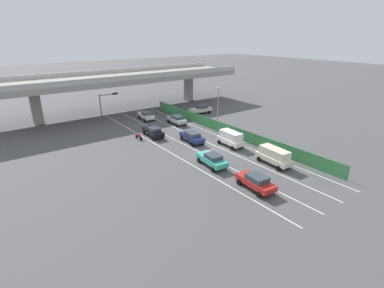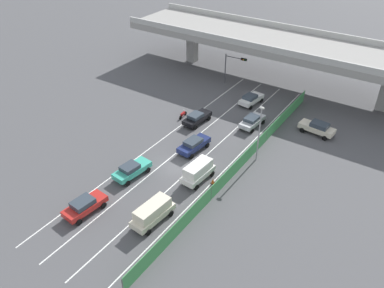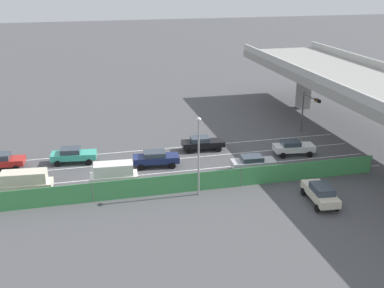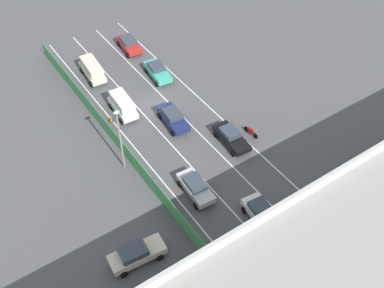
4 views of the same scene
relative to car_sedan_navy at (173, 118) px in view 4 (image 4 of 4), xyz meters
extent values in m
plane|color=#4C4C4F|center=(0.19, -3.88, -0.90)|extent=(300.00, 300.00, 0.00)
cube|color=silver|center=(-4.78, 0.13, -0.90)|extent=(0.14, 44.02, 0.01)
cube|color=silver|center=(-1.47, 0.13, -0.90)|extent=(0.14, 44.02, 0.01)
cube|color=silver|center=(1.84, 0.13, -0.90)|extent=(0.14, 44.02, 0.01)
cube|color=silver|center=(5.15, 0.13, -0.90)|extent=(0.14, 44.02, 0.01)
cube|color=gray|center=(0.19, 24.14, 5.68)|extent=(51.99, 11.79, 1.03)
cube|color=#B2B2AD|center=(0.19, 18.48, 6.64)|extent=(51.99, 0.30, 0.90)
cube|color=#3D8E4C|center=(6.50, 0.13, -0.02)|extent=(0.06, 40.02, 1.77)
cylinder|color=#4C514C|center=(6.50, -19.88, -0.02)|extent=(0.10, 0.10, 1.77)
cylinder|color=#4C514C|center=(6.50, -6.54, -0.02)|extent=(0.10, 0.10, 1.77)
cylinder|color=#4C514C|center=(6.50, 6.80, -0.02)|extent=(0.10, 0.10, 1.77)
cube|color=navy|center=(0.00, 0.03, -0.10)|extent=(2.19, 4.74, 0.64)
cube|color=#333D47|center=(-0.01, -0.12, 0.46)|extent=(1.74, 2.31, 0.47)
cylinder|color=black|center=(-0.72, 1.67, -0.58)|extent=(0.28, 0.66, 0.64)
cylinder|color=black|center=(1.03, 1.50, -0.58)|extent=(0.28, 0.66, 0.64)
cylinder|color=black|center=(-1.02, -1.44, -0.58)|extent=(0.28, 0.66, 0.64)
cylinder|color=black|center=(0.72, -1.60, -0.58)|extent=(0.28, 0.66, 0.64)
cube|color=#B7BABC|center=(3.36, 9.15, -0.12)|extent=(2.02, 4.43, 0.60)
cube|color=#333D47|center=(3.35, 8.98, 0.41)|extent=(1.66, 2.14, 0.47)
cylinder|color=black|center=(2.59, 10.68, -0.58)|extent=(0.26, 0.65, 0.64)
cylinder|color=black|center=(4.33, 10.57, -0.58)|extent=(0.26, 0.65, 0.64)
cylinder|color=black|center=(2.40, 7.74, -0.58)|extent=(0.26, 0.65, 0.64)
cylinder|color=black|center=(4.14, 7.63, -0.58)|extent=(0.26, 0.65, 0.64)
cube|color=black|center=(-3.32, 5.81, -0.13)|extent=(2.06, 4.74, 0.57)
cube|color=#333D47|center=(-3.35, 5.44, 0.39)|extent=(1.66, 2.04, 0.48)
cylinder|color=black|center=(-4.08, 7.44, -0.58)|extent=(0.26, 0.65, 0.64)
cylinder|color=black|center=(-2.34, 7.32, -0.58)|extent=(0.26, 0.65, 0.64)
cylinder|color=black|center=(-4.30, 4.30, -0.58)|extent=(0.26, 0.65, 0.64)
cylinder|color=black|center=(-2.56, 4.18, -0.58)|extent=(0.26, 0.65, 0.64)
cube|color=beige|center=(3.44, -12.26, -0.11)|extent=(2.13, 4.84, 0.61)
cube|color=beige|center=(3.44, -12.26, 0.70)|extent=(1.85, 3.98, 1.02)
cylinder|color=black|center=(2.70, -10.59, -0.58)|extent=(0.27, 0.66, 0.64)
cylinder|color=black|center=(4.45, -10.74, -0.58)|extent=(0.27, 0.66, 0.64)
cylinder|color=black|center=(2.44, -13.79, -0.58)|extent=(0.27, 0.66, 0.64)
cylinder|color=black|center=(4.19, -13.93, -0.58)|extent=(0.27, 0.66, 0.64)
cube|color=red|center=(-2.95, -15.02, -0.12)|extent=(2.22, 4.63, 0.59)
cube|color=#333D47|center=(-2.97, -15.20, 0.44)|extent=(1.78, 2.29, 0.54)
cylinder|color=black|center=(-3.71, -13.42, -0.58)|extent=(0.28, 0.66, 0.64)
cylinder|color=black|center=(-1.91, -13.59, -0.58)|extent=(0.28, 0.66, 0.64)
cylinder|color=black|center=(-3.99, -16.45, -0.58)|extent=(0.28, 0.66, 0.64)
cylinder|color=black|center=(-2.20, -16.62, -0.58)|extent=(0.28, 0.66, 0.64)
cube|color=white|center=(0.34, 14.89, -0.11)|extent=(2.27, 4.47, 0.63)
cube|color=#333D47|center=(0.29, 14.50, 0.44)|extent=(1.78, 2.06, 0.47)
cylinder|color=black|center=(-0.38, 16.44, -0.58)|extent=(0.29, 0.66, 0.64)
cylinder|color=black|center=(1.39, 16.23, -0.58)|extent=(0.29, 0.66, 0.64)
cylinder|color=black|center=(-0.72, 13.54, -0.58)|extent=(0.29, 0.66, 0.64)
cylinder|color=black|center=(1.06, 13.34, -0.58)|extent=(0.29, 0.66, 0.64)
cube|color=silver|center=(3.55, -4.49, -0.11)|extent=(2.05, 4.42, 0.62)
cube|color=silver|center=(3.55, -4.49, 0.74)|extent=(1.78, 3.63, 1.07)
cylinder|color=black|center=(2.76, -2.97, -0.58)|extent=(0.26, 0.65, 0.64)
cylinder|color=black|center=(4.53, -3.08, -0.58)|extent=(0.26, 0.65, 0.64)
cylinder|color=black|center=(2.57, -5.90, -0.58)|extent=(0.26, 0.65, 0.64)
cylinder|color=black|center=(4.35, -6.01, -0.58)|extent=(0.26, 0.65, 0.64)
cube|color=teal|center=(-2.94, -8.00, -0.11)|extent=(2.26, 4.72, 0.62)
cube|color=#333D47|center=(-2.97, -8.29, 0.44)|extent=(1.76, 2.10, 0.49)
cylinder|color=black|center=(-3.65, -6.36, -0.58)|extent=(0.29, 0.66, 0.64)
cylinder|color=black|center=(-1.89, -6.55, -0.58)|extent=(0.29, 0.66, 0.64)
cylinder|color=black|center=(-3.99, -9.44, -0.58)|extent=(0.29, 0.66, 0.64)
cylinder|color=black|center=(-2.23, -9.63, -0.58)|extent=(0.29, 0.66, 0.64)
cylinder|color=black|center=(-5.84, 6.59, -0.60)|extent=(0.14, 0.61, 0.60)
cylinder|color=black|center=(-5.74, 5.24, -0.60)|extent=(0.14, 0.61, 0.60)
cube|color=maroon|center=(-5.79, 5.91, -0.32)|extent=(0.35, 0.94, 0.36)
cylinder|color=#B2B2B2|center=(-5.83, 6.48, 0.02)|extent=(0.60, 0.07, 0.03)
cube|color=beige|center=(11.17, 12.23, -0.08)|extent=(4.73, 2.15, 0.67)
cube|color=#333D47|center=(11.47, 12.20, 0.53)|extent=(2.32, 1.73, 0.56)
cylinder|color=black|center=(9.54, 11.51, -0.58)|extent=(0.66, 0.28, 0.64)
cylinder|color=black|center=(9.70, 13.24, -0.58)|extent=(0.66, 0.28, 0.64)
cylinder|color=black|center=(12.64, 11.22, -0.58)|extent=(0.66, 0.28, 0.64)
cylinder|color=black|center=(12.80, 12.95, -0.58)|extent=(0.66, 0.28, 0.64)
cylinder|color=#47474C|center=(-6.67, 19.16, 1.59)|extent=(0.18, 0.18, 4.98)
cylinder|color=#47474C|center=(-4.94, 19.27, 3.78)|extent=(3.46, 0.33, 0.12)
cube|color=black|center=(-3.56, 19.35, 3.78)|extent=(0.98, 0.34, 0.32)
sphere|color=#390706|center=(-3.85, 19.17, 3.78)|extent=(0.20, 0.20, 0.20)
sphere|color=#EFA319|center=(-3.55, 19.19, 3.78)|extent=(0.20, 0.20, 0.20)
sphere|color=black|center=(-3.25, 19.21, 3.78)|extent=(0.20, 0.20, 0.20)
cylinder|color=gray|center=(7.23, 2.58, 2.50)|extent=(0.16, 0.16, 6.80)
ellipsoid|color=silver|center=(7.23, 2.58, 6.08)|extent=(0.60, 0.36, 0.28)
cone|color=orange|center=(5.27, -4.13, -0.55)|extent=(0.36, 0.36, 0.69)
cube|color=black|center=(5.27, -4.13, -0.89)|extent=(0.47, 0.47, 0.03)
camera|label=1|loc=(-24.04, -32.41, 14.24)|focal=27.03mm
camera|label=2|loc=(21.75, -32.69, 26.39)|focal=36.24mm
camera|label=3|loc=(43.86, -6.94, 17.75)|focal=44.42mm
camera|label=4|loc=(18.72, 31.20, 32.21)|focal=43.16mm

